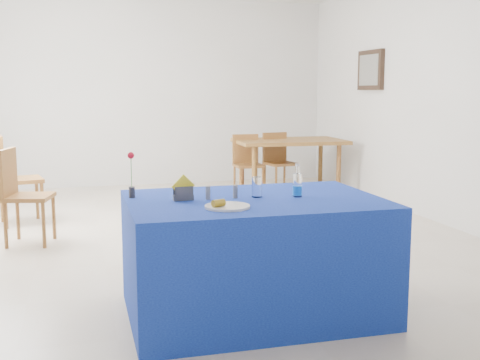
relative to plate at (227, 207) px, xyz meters
name	(u,v)px	position (x,y,z in m)	size (l,w,h in m)	color
floor	(215,236)	(0.46, 2.37, -0.77)	(7.00, 7.00, 0.00)	beige
room_shell	(214,58)	(0.46, 2.37, 0.98)	(7.00, 7.00, 7.00)	silver
picture_frame	(371,70)	(2.93, 3.97, 0.93)	(0.06, 0.64, 0.52)	black
picture_art	(369,70)	(2.90, 3.97, 0.93)	(0.02, 0.52, 0.40)	#998C66
plate	(227,207)	(0.00, 0.00, 0.00)	(0.27, 0.27, 0.01)	silver
drinking_glass	(257,187)	(0.27, 0.30, 0.06)	(0.07, 0.07, 0.13)	white
salt_shaker	(208,193)	(-0.05, 0.30, 0.04)	(0.03, 0.03, 0.09)	slate
pepper_shaker	(235,192)	(0.13, 0.30, 0.04)	(0.03, 0.03, 0.09)	slate
blue_table	(254,256)	(0.24, 0.26, -0.39)	(1.60, 1.10, 0.76)	navy
water_bottle	(297,186)	(0.53, 0.25, 0.06)	(0.06, 0.06, 0.21)	white
napkin_holder	(183,193)	(-0.21, 0.31, 0.04)	(0.15, 0.06, 0.16)	#38383D
rose_vase	(131,177)	(-0.51, 0.48, 0.13)	(0.04, 0.04, 0.29)	#29292E
oak_table	(289,145)	(2.02, 4.57, -0.09)	(1.52, 1.00, 0.76)	olive
chair_bg_left	(247,160)	(1.42, 4.62, -0.29)	(0.37, 0.37, 0.83)	brown
chair_bg_right	(278,158)	(1.88, 4.65, -0.28)	(0.45, 0.45, 0.85)	brown
chair_win_a	(20,189)	(-1.38, 2.54, -0.25)	(0.48, 0.48, 0.90)	brown
chair_win_b	(12,173)	(-1.53, 3.43, -0.21)	(0.51, 0.51, 0.97)	brown
banana_pieces	(219,203)	(-0.06, -0.02, 0.03)	(0.09, 0.07, 0.04)	gold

